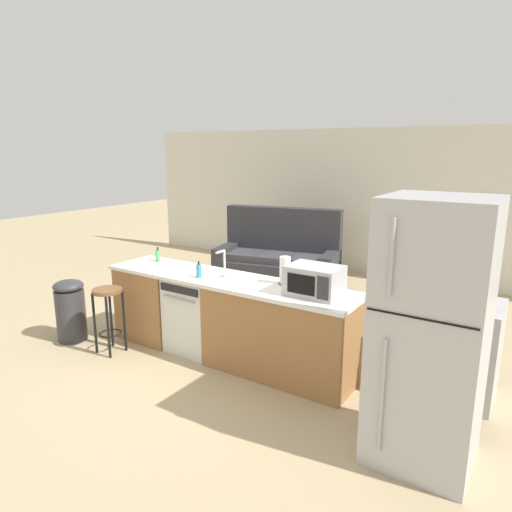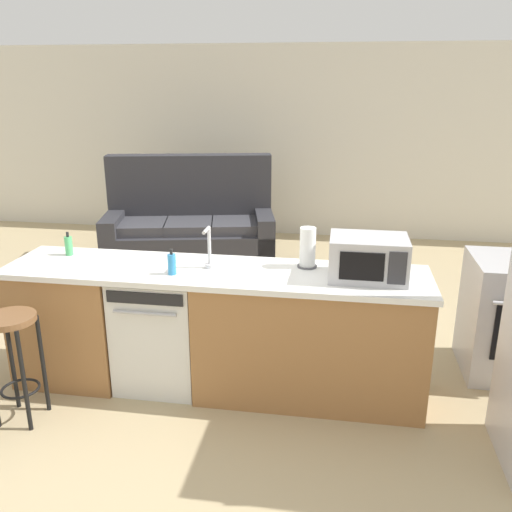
# 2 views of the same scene
# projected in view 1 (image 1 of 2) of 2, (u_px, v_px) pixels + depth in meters

# --- Properties ---
(ground_plane) EXTENTS (24.00, 24.00, 0.00)m
(ground_plane) POSITION_uv_depth(u_px,v_px,m) (216.00, 353.00, 5.11)
(ground_plane) COLOR tan
(wall_back) EXTENTS (10.00, 0.06, 2.60)m
(wall_back) POSITION_uv_depth(u_px,v_px,m) (374.00, 203.00, 8.08)
(wall_back) COLOR silver
(wall_back) RESTS_ON ground_plane
(kitchen_counter) EXTENTS (2.94, 0.66, 0.90)m
(kitchen_counter) POSITION_uv_depth(u_px,v_px,m) (233.00, 322.00, 4.89)
(kitchen_counter) COLOR #9E6B3D
(kitchen_counter) RESTS_ON ground_plane
(dishwasher) EXTENTS (0.58, 0.61, 0.84)m
(dishwasher) POSITION_uv_depth(u_px,v_px,m) (198.00, 314.00, 5.15)
(dishwasher) COLOR silver
(dishwasher) RESTS_ON ground_plane
(stove_range) EXTENTS (0.76, 0.68, 0.90)m
(stove_range) POSITION_uv_depth(u_px,v_px,m) (453.00, 347.00, 4.20)
(stove_range) COLOR #B7B7BC
(stove_range) RESTS_ON ground_plane
(refrigerator) EXTENTS (0.72, 0.73, 1.93)m
(refrigerator) POSITION_uv_depth(u_px,v_px,m) (430.00, 334.00, 3.19)
(refrigerator) COLOR #B7B7BC
(refrigerator) RESTS_ON ground_plane
(microwave) EXTENTS (0.50, 0.37, 0.28)m
(microwave) POSITION_uv_depth(u_px,v_px,m) (314.00, 280.00, 4.24)
(microwave) COLOR #B7B7BC
(microwave) RESTS_ON kitchen_counter
(sink_faucet) EXTENTS (0.07, 0.18, 0.30)m
(sink_faucet) POSITION_uv_depth(u_px,v_px,m) (224.00, 265.00, 4.83)
(sink_faucet) COLOR silver
(sink_faucet) RESTS_ON kitchen_counter
(paper_towel_roll) EXTENTS (0.14, 0.14, 0.28)m
(paper_towel_roll) POSITION_uv_depth(u_px,v_px,m) (285.00, 271.00, 4.59)
(paper_towel_roll) COLOR #4C4C51
(paper_towel_roll) RESTS_ON kitchen_counter
(soap_bottle) EXTENTS (0.06, 0.06, 0.18)m
(soap_bottle) POSITION_uv_depth(u_px,v_px,m) (199.00, 271.00, 4.83)
(soap_bottle) COLOR #338CCC
(soap_bottle) RESTS_ON kitchen_counter
(dish_soap_bottle) EXTENTS (0.06, 0.06, 0.18)m
(dish_soap_bottle) POSITION_uv_depth(u_px,v_px,m) (158.00, 255.00, 5.53)
(dish_soap_bottle) COLOR #4CB266
(dish_soap_bottle) RESTS_ON kitchen_counter
(kettle) EXTENTS (0.21, 0.17, 0.19)m
(kettle) POSITION_uv_depth(u_px,v_px,m) (478.00, 299.00, 3.89)
(kettle) COLOR red
(kettle) RESTS_ON stove_range
(bar_stool) EXTENTS (0.32, 0.32, 0.74)m
(bar_stool) POSITION_uv_depth(u_px,v_px,m) (108.00, 307.00, 5.03)
(bar_stool) COLOR brown
(bar_stool) RESTS_ON ground_plane
(trash_bin) EXTENTS (0.35, 0.35, 0.74)m
(trash_bin) POSITION_uv_depth(u_px,v_px,m) (70.00, 309.00, 5.40)
(trash_bin) COLOR #333338
(trash_bin) RESTS_ON ground_plane
(couch) EXTENTS (2.14, 1.30, 1.27)m
(couch) POSITION_uv_depth(u_px,v_px,m) (279.00, 260.00, 7.73)
(couch) COLOR #2D2D33
(couch) RESTS_ON ground_plane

